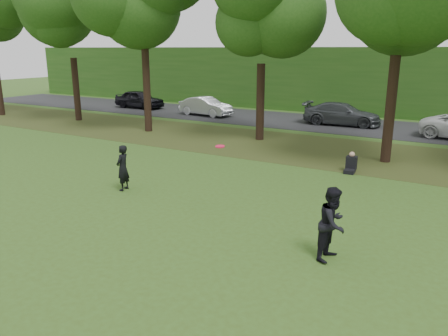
% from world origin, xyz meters
% --- Properties ---
extents(ground, '(120.00, 120.00, 0.00)m').
position_xyz_m(ground, '(0.00, 0.00, 0.00)').
color(ground, '#354D18').
rests_on(ground, ground).
extents(leaf_litter, '(60.00, 7.00, 0.01)m').
position_xyz_m(leaf_litter, '(0.00, 13.00, 0.01)').
color(leaf_litter, '#3F3816').
rests_on(leaf_litter, ground).
extents(street, '(70.00, 7.00, 0.02)m').
position_xyz_m(street, '(0.00, 21.00, 0.01)').
color(street, black).
rests_on(street, ground).
extents(far_hedge, '(70.00, 3.00, 5.00)m').
position_xyz_m(far_hedge, '(0.00, 27.00, 2.50)').
color(far_hedge, '#235016').
rests_on(far_hedge, ground).
extents(player_left, '(0.50, 0.66, 1.64)m').
position_xyz_m(player_left, '(-3.29, 3.36, 0.82)').
color(player_left, black).
rests_on(player_left, ground).
extents(player_right, '(0.79, 0.95, 1.80)m').
position_xyz_m(player_right, '(4.69, 1.91, 0.90)').
color(player_right, black).
rests_on(player_right, ground).
extents(parked_cars, '(36.65, 3.68, 1.52)m').
position_xyz_m(parked_cars, '(-0.30, 20.27, 0.74)').
color(parked_cars, black).
rests_on(parked_cars, street).
extents(frisbee, '(0.35, 0.35, 0.05)m').
position_xyz_m(frisbee, '(1.07, 2.78, 2.19)').
color(frisbee, '#E11240').
rests_on(frisbee, ground).
extents(seated_person, '(0.46, 0.76, 0.83)m').
position_xyz_m(seated_person, '(3.10, 9.84, 0.31)').
color(seated_person, black).
rests_on(seated_person, ground).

